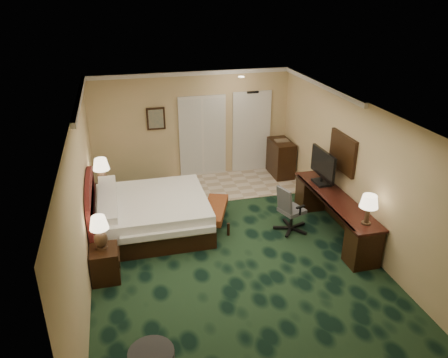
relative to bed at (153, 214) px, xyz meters
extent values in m
cube|color=black|center=(1.31, -1.19, -0.35)|extent=(5.00, 7.50, 0.00)
cube|color=white|center=(1.31, -1.19, 2.35)|extent=(5.00, 7.50, 0.00)
cube|color=#DEB789|center=(1.31, 2.56, 1.00)|extent=(5.00, 0.00, 2.70)
cube|color=#DEB789|center=(1.31, -4.94, 1.00)|extent=(5.00, 0.00, 2.70)
cube|color=#DEB789|center=(-1.19, -1.19, 1.00)|extent=(0.00, 7.50, 2.70)
cube|color=#DEB789|center=(3.81, -1.19, 1.00)|extent=(0.00, 7.50, 2.70)
cube|color=tan|center=(2.21, 1.71, -0.34)|extent=(3.20, 1.70, 0.01)
cube|color=silver|center=(2.86, 2.53, 0.70)|extent=(1.02, 0.06, 2.18)
cube|color=silver|center=(1.56, 2.52, 0.70)|extent=(1.20, 0.06, 2.10)
cube|color=#566660|center=(0.41, 2.52, 1.25)|extent=(0.45, 0.06, 0.55)
cube|color=white|center=(3.77, -0.59, 1.20)|extent=(0.05, 0.95, 0.75)
cube|color=white|center=(0.00, 0.00, 0.00)|extent=(2.19, 2.03, 0.69)
cube|color=black|center=(-0.94, -1.44, -0.06)|extent=(0.46, 0.53, 0.58)
cube|color=black|center=(-0.95, 1.15, -0.07)|extent=(0.44, 0.50, 0.55)
cube|color=maroon|center=(1.27, -0.09, -0.14)|extent=(0.82, 1.27, 0.41)
cube|color=black|center=(3.49, -1.00, 0.05)|extent=(0.59, 2.72, 0.78)
cube|color=black|center=(3.51, -0.32, 0.80)|extent=(0.10, 0.94, 0.73)
cube|color=black|center=(3.51, 2.01, 0.12)|extent=(0.49, 0.88, 0.93)
camera|label=1|loc=(-0.48, -7.86, 4.27)|focal=35.00mm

